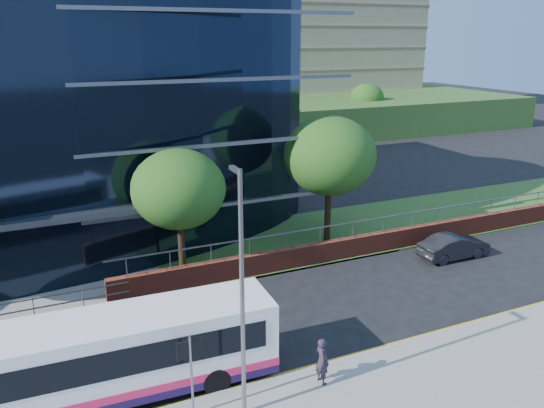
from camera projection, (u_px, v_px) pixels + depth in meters
name	position (u px, v px, depth m)	size (l,w,h in m)	color
grass_verge	(423.00, 217.00, 35.46)	(36.00, 8.00, 0.12)	#2D511E
retaining_wall	(411.00, 237.00, 30.51)	(34.00, 0.40, 2.11)	maroon
apartment_block	(262.00, 41.00, 75.47)	(60.00, 42.00, 30.00)	#2D511E
street_sign	(191.00, 359.00, 16.28)	(0.85, 0.09, 2.80)	slate
tree_far_c	(179.00, 189.00, 25.75)	(4.62, 4.62, 6.51)	black
tree_far_d	(330.00, 156.00, 29.93)	(5.28, 5.28, 7.44)	black
tree_dist_e	(257.00, 103.00, 59.35)	(4.62, 4.62, 6.51)	black
tree_dist_f	(367.00, 98.00, 67.42)	(4.29, 4.29, 6.05)	black
streetlight_east	(242.00, 291.00, 15.66)	(0.15, 0.77, 8.00)	slate
city_bus	(118.00, 355.00, 17.53)	(10.90, 2.94, 2.92)	white
parked_car	(454.00, 246.00, 28.95)	(1.41, 4.04, 1.33)	black
pedestrian	(322.00, 361.00, 18.15)	(0.63, 0.41, 1.71)	#292131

